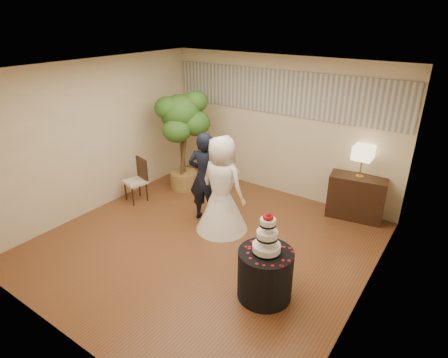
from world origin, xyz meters
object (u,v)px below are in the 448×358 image
Objects in this scene: table_lamp at (362,162)px; console at (356,197)px; bride at (222,185)px; ficus_tree at (182,141)px; side_chair at (135,181)px; wedding_cake at (267,233)px; cake_table at (265,274)px; groom at (205,177)px.

console is at bearing 0.00° from table_lamp.
ficus_tree reaches higher than bride.
ficus_tree is (-3.45, -0.83, -0.04)m from table_lamp.
ficus_tree is at bearing 83.96° from side_chair.
bride is at bearing 17.99° from side_chair.
side_chair is (-3.51, 0.98, -0.55)m from wedding_cake.
bride is at bearing 143.45° from cake_table.
groom reaches higher than side_chair.
table_lamp is at bearing -163.09° from groom.
groom is at bearing -153.93° from console.
ficus_tree is at bearing -166.44° from table_lamp.
bride is 2.09m from side_chair.
side_chair is at bearing -111.07° from ficus_tree.
bride is (0.46, -0.13, 0.02)m from groom.
console is 1.70× the size of table_lamp.
groom is at bearing -33.17° from ficus_tree.
side_chair is (-3.84, -1.85, -0.67)m from table_lamp.
cake_table is 3.77m from ficus_tree.
bride reaches higher than table_lamp.
table_lamp reaches higher than side_chair.
wedding_cake is 0.58× the size of console.
console is 1.12× the size of side_chair.
side_chair reaches higher than console.
bride is at bearing -135.74° from table_lamp.
console is at bearing 40.76° from side_chair.
cake_table is at bearing -32.63° from ficus_tree.
bride is at bearing -145.32° from console.
cake_table is (1.46, -1.08, -0.50)m from bride.
bride is 2.95× the size of table_lamp.
ficus_tree reaches higher than groom.
groom is 0.97× the size of bride.
cake_table is at bearing -0.52° from side_chair.
table_lamp is 0.27× the size of ficus_tree.
console is 3.61m from ficus_tree.
table_lamp is (0.33, 2.83, 0.76)m from cake_table.
cake_table is 0.74× the size of console.
ficus_tree is 1.26m from side_chair.
groom is 1.88× the size of side_chair.
console is at bearing 83.32° from cake_table.
console is (2.25, 1.61, -0.42)m from groom.
cake_table is at bearing -106.27° from console.
console is at bearing 13.56° from ficus_tree.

